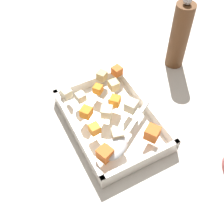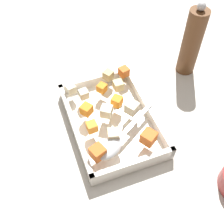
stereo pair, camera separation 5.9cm
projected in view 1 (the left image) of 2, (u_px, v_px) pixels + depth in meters
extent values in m
plane|color=beige|center=(115.00, 119.00, 0.77)|extent=(4.00, 4.00, 0.00)
cube|color=white|center=(112.00, 123.00, 0.75)|extent=(0.30, 0.21, 0.01)
cube|color=white|center=(145.00, 104.00, 0.76)|extent=(0.30, 0.01, 0.03)
cube|color=white|center=(77.00, 133.00, 0.70)|extent=(0.30, 0.01, 0.03)
cube|color=white|center=(141.00, 161.00, 0.65)|extent=(0.01, 0.21, 0.03)
cube|color=white|center=(89.00, 83.00, 0.81)|extent=(0.01, 0.21, 0.03)
cube|color=orange|center=(152.00, 133.00, 0.67)|extent=(0.04, 0.04, 0.03)
cube|color=orange|center=(105.00, 154.00, 0.63)|extent=(0.04, 0.04, 0.03)
cube|color=orange|center=(95.00, 129.00, 0.68)|extent=(0.03, 0.03, 0.02)
cube|color=orange|center=(117.00, 71.00, 0.80)|extent=(0.03, 0.03, 0.02)
cube|color=orange|center=(86.00, 112.00, 0.71)|extent=(0.04, 0.04, 0.03)
cube|color=orange|center=(115.00, 101.00, 0.73)|extent=(0.04, 0.04, 0.03)
cube|color=orange|center=(98.00, 89.00, 0.76)|extent=(0.03, 0.03, 0.02)
cube|color=beige|center=(118.00, 135.00, 0.67)|extent=(0.03, 0.03, 0.03)
cube|color=beige|center=(67.00, 93.00, 0.75)|extent=(0.03, 0.03, 0.02)
cube|color=beige|center=(131.00, 106.00, 0.72)|extent=(0.04, 0.04, 0.03)
cube|color=beige|center=(81.00, 97.00, 0.74)|extent=(0.03, 0.03, 0.02)
cube|color=tan|center=(102.00, 76.00, 0.79)|extent=(0.03, 0.03, 0.02)
cube|color=#E0CC89|center=(114.00, 85.00, 0.77)|extent=(0.03, 0.03, 0.03)
cube|color=beige|center=(107.00, 112.00, 0.71)|extent=(0.04, 0.04, 0.03)
ellipsoid|color=silver|center=(116.00, 147.00, 0.65)|extent=(0.08, 0.09, 0.02)
cube|color=silver|center=(140.00, 113.00, 0.72)|extent=(0.10, 0.15, 0.01)
cylinder|color=brown|center=(179.00, 37.00, 0.83)|extent=(0.06, 0.06, 0.21)
sphere|color=#B7B7BC|center=(188.00, 0.00, 0.74)|extent=(0.02, 0.02, 0.02)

